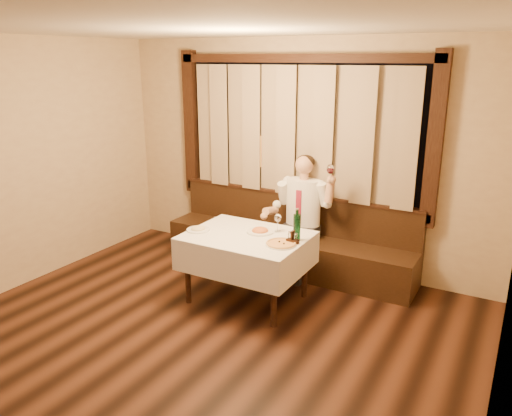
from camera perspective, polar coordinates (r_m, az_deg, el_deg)
The scene contains 10 objects.
room at distance 4.49m, azimuth -5.83°, elevation 3.12°, with size 5.01×6.01×2.81m.
banquette at distance 6.29m, azimuth 3.69°, elevation -4.12°, with size 3.20×0.61×0.94m.
dining_table at distance 5.33m, azimuth -1.06°, elevation -4.14°, with size 1.27×0.97×0.76m.
pizza at distance 5.01m, azimuth 2.87°, elevation -4.09°, with size 0.31×0.31×0.03m.
pasta_red at distance 5.35m, azimuth 0.47°, elevation -2.40°, with size 0.29×0.29×0.10m.
pasta_cream at distance 5.45m, azimuth -6.63°, elevation -2.21°, with size 0.25×0.25×0.09m.
green_bottle at distance 5.10m, azimuth 4.69°, elevation -2.16°, with size 0.07×0.07×0.34m.
table_wine_glass at distance 5.34m, azimuth 2.50°, elevation -1.21°, with size 0.08×0.08×0.20m.
cruet_caddy at distance 5.05m, azimuth 4.21°, elevation -3.51°, with size 0.13×0.08×0.13m.
seated_man at distance 5.96m, azimuth 5.17°, elevation 0.05°, with size 0.81×0.61×1.46m.
Camera 1 is at (2.53, -2.59, 2.55)m, focal length 35.00 mm.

